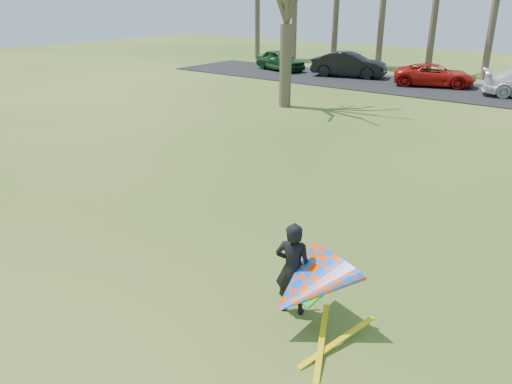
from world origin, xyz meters
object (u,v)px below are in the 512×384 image
Objects in this scene: car_0 at (280,60)px; kite_flyer at (305,283)px; car_2 at (434,75)px; car_1 at (349,65)px.

kite_flyer is (18.70, -26.18, 0.03)m from car_0.
car_2 is (11.98, 0.12, -0.07)m from car_0.
kite_flyer is at bearing -127.95° from car_0.
car_0 is at bearing 125.54° from kite_flyer.
kite_flyer reaches higher than car_1.
kite_flyer reaches higher than car_0.
kite_flyer is (6.72, -26.30, 0.10)m from car_2.
car_0 reaches higher than car_2.
car_1 reaches higher than car_0.
car_2 is 2.10× the size of kite_flyer.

